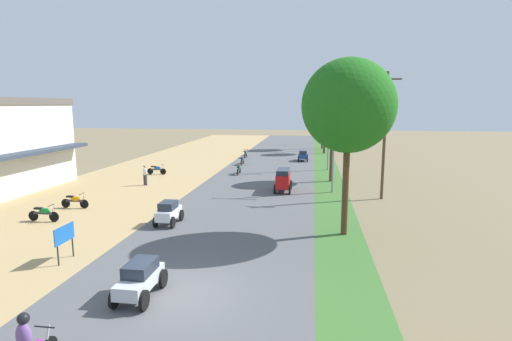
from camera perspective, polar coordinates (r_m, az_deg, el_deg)
ground_plane at (r=14.43m, az=-10.67°, el=-17.26°), size 180.00×180.00×0.00m
road_strip at (r=14.41m, az=-10.68°, el=-17.11°), size 9.00×140.00×0.08m
median_strip at (r=13.82m, az=13.64°, el=-18.48°), size 2.40×140.00×0.06m
parked_motorbike_nearest at (r=25.02m, az=-27.94°, el=-5.31°), size 1.80×0.54×0.94m
parked_motorbike_second at (r=27.31m, az=-24.33°, el=-3.88°), size 1.80×0.54×0.94m
parked_motorbike_third at (r=37.86m, az=-13.92°, el=0.20°), size 1.80×0.54×0.94m
street_signboard at (r=18.32m, az=-25.58°, el=-8.45°), size 0.06×1.30×1.50m
pedestrian_on_shoulder at (r=32.96m, az=-15.51°, el=-0.49°), size 0.41×0.32×1.62m
median_tree_nearest at (r=19.63m, az=13.01°, el=8.91°), size 4.43×4.43×8.54m
median_tree_second at (r=33.60m, az=10.86°, el=7.42°), size 3.46×3.46×7.23m
median_tree_third at (r=53.10m, az=9.82°, el=8.64°), size 2.89×2.89×7.58m
median_tree_fourth at (r=58.70m, az=9.56°, el=11.00°), size 3.36×3.36×10.34m
streetlamp_near at (r=29.35m, az=11.02°, el=4.76°), size 3.16×0.20×7.00m
streetlamp_mid at (r=39.48m, az=10.32°, el=6.62°), size 3.16×0.20×7.91m
streetlamp_far at (r=56.10m, az=9.68°, el=6.98°), size 3.16×0.20×7.08m
streetlamp_farthest at (r=66.41m, az=9.46°, el=7.46°), size 3.16×0.20×7.33m
utility_pole_near at (r=28.33m, az=17.83°, el=4.98°), size 1.80×0.20×8.56m
car_sedan_silver at (r=14.31m, az=-16.16°, el=-14.43°), size 1.10×2.26×1.19m
car_hatchback_white at (r=22.07m, az=-12.32°, el=-5.75°), size 1.04×2.00×1.23m
car_van_red at (r=29.50m, az=3.89°, el=-1.18°), size 1.19×2.41×1.67m
car_sedan_blue at (r=45.72m, az=6.71°, el=2.20°), size 1.10×2.26×1.19m
motorbike_ahead_second at (r=36.85m, az=-2.44°, el=0.25°), size 0.54×1.80×0.94m
motorbike_ahead_third at (r=42.61m, az=-1.96°, el=1.50°), size 0.54×1.80×0.94m
motorbike_ahead_fourth at (r=48.19m, az=-1.49°, el=2.42°), size 0.54×1.80×0.94m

